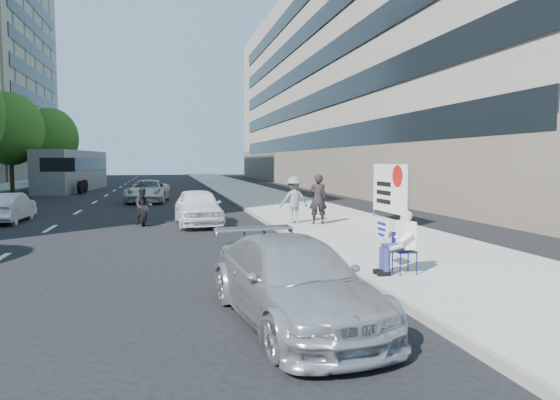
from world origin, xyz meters
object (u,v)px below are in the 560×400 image
object	(u,v)px
parked_sedan	(293,282)
white_sedan_mid	(8,208)
pedestrian_woman	(318,199)
protest_banner	(390,188)
white_sedan_far	(148,191)
jogger	(294,200)
bus	(73,171)
motorcycle	(143,208)
white_sedan_near	(198,207)
seated_protester	(399,239)

from	to	relation	value
parked_sedan	white_sedan_mid	xyz separation A→B (m)	(-8.07, 14.65, -0.04)
pedestrian_woman	protest_banner	xyz separation A→B (m)	(3.09, 0.51, 0.33)
pedestrian_woman	white_sedan_far	distance (m)	14.75
jogger	white_sedan_mid	bearing A→B (deg)	-25.72
white_sedan_mid	bus	size ratio (longest dim) A/B	0.30
protest_banner	motorcycle	world-z (taller)	protest_banner
white_sedan_near	jogger	bearing A→B (deg)	-24.20
protest_banner	white_sedan_near	size ratio (longest dim) A/B	0.74
jogger	pedestrian_woman	world-z (taller)	pedestrian_woman
white_sedan_near	bus	world-z (taller)	bus
seated_protester	motorcycle	xyz separation A→B (m)	(-5.51, 10.74, -0.24)
seated_protester	pedestrian_woman	xyz separation A→B (m)	(0.80, 8.14, 0.20)
jogger	white_sedan_far	world-z (taller)	jogger
white_sedan_mid	bus	world-z (taller)	bus
pedestrian_woman	bus	distance (m)	29.47
parked_sedan	bus	xyz separation A→B (m)	(-9.27, 36.74, 1.00)
white_sedan_near	bus	xyz separation A→B (m)	(-8.62, 24.59, 0.93)
pedestrian_woman	bus	bearing A→B (deg)	-53.48
pedestrian_woman	white_sedan_far	world-z (taller)	pedestrian_woman
protest_banner	white_sedan_mid	bearing A→B (deg)	165.12
pedestrian_woman	parked_sedan	world-z (taller)	pedestrian_woman
jogger	white_sedan_near	xyz separation A→B (m)	(-3.45, 1.41, -0.32)
white_sedan_near	white_sedan_mid	xyz separation A→B (m)	(-7.42, 2.51, -0.10)
pedestrian_woman	motorcycle	bearing A→B (deg)	-11.76
pedestrian_woman	white_sedan_far	xyz separation A→B (m)	(-6.46, 13.25, -0.40)
seated_protester	jogger	bearing A→B (deg)	89.93
seated_protester	white_sedan_near	distance (m)	10.63
motorcycle	pedestrian_woman	bearing A→B (deg)	-29.39
jogger	bus	distance (m)	28.67
protest_banner	white_sedan_near	world-z (taller)	protest_banner
jogger	parked_sedan	world-z (taller)	jogger
seated_protester	parked_sedan	bearing A→B (deg)	-143.20
parked_sedan	motorcycle	bearing A→B (deg)	94.92
seated_protester	motorcycle	world-z (taller)	seated_protester
parked_sedan	seated_protester	bearing A→B (deg)	29.75
protest_banner	parked_sedan	xyz separation A→B (m)	(-6.68, -10.73, -0.77)
protest_banner	white_sedan_near	distance (m)	7.50
white_sedan_far	motorcycle	distance (m)	10.66
protest_banner	white_sedan_far	world-z (taller)	protest_banner
jogger	white_sedan_mid	xyz separation A→B (m)	(-10.87, 3.92, -0.42)
white_sedan_near	seated_protester	bearing A→B (deg)	-73.16
seated_protester	jogger	xyz separation A→B (m)	(0.01, 8.65, 0.14)
white_sedan_far	white_sedan_mid	bearing A→B (deg)	-114.25
jogger	parked_sedan	distance (m)	11.10
protest_banner	parked_sedan	distance (m)	12.66
protest_banner	white_sedan_near	bearing A→B (deg)	169.11
seated_protester	jogger	size ratio (longest dim) A/B	0.75
seated_protester	motorcycle	bearing A→B (deg)	117.15
jogger	parked_sedan	size ratio (longest dim) A/B	0.40
parked_sedan	white_sedan_mid	world-z (taller)	parked_sedan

